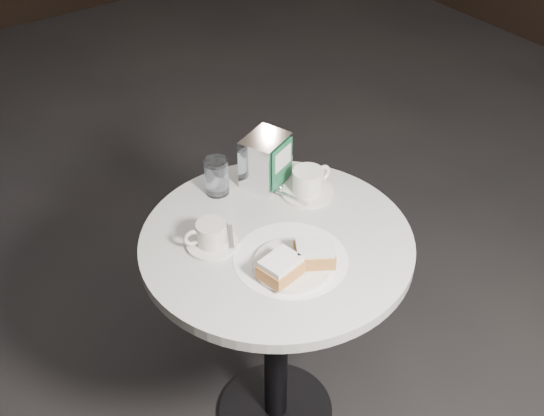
{
  "coord_description": "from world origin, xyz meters",
  "views": [
    {
      "loc": [
        -0.78,
        -1.06,
        1.88
      ],
      "look_at": [
        0.0,
        0.02,
        0.83
      ],
      "focal_mm": 45.0,
      "sensor_mm": 36.0,
      "label": 1
    }
  ],
  "objects": [
    {
      "name": "water_glass_left",
      "position": [
        -0.02,
        0.25,
        0.8
      ],
      "size": [
        0.08,
        0.08,
        0.11
      ],
      "rotation": [
        0.0,
        0.0,
        0.35
      ],
      "color": "white",
      "rests_on": "cafe_table"
    },
    {
      "name": "sugar_spill",
      "position": [
        -0.02,
        -0.08,
        0.75
      ],
      "size": [
        0.35,
        0.35,
        0.0
      ],
      "primitive_type": "cylinder",
      "rotation": [
        0.0,
        0.0,
        0.28
      ],
      "color": "white",
      "rests_on": "cafe_table"
    },
    {
      "name": "coffee_cup_left",
      "position": [
        -0.15,
        0.07,
        0.77
      ],
      "size": [
        0.16,
        0.16,
        0.07
      ],
      "rotation": [
        0.0,
        0.0,
        -0.25
      ],
      "color": "silver",
      "rests_on": "cafe_table"
    },
    {
      "name": "beignet_plate",
      "position": [
        -0.03,
        -0.12,
        0.77
      ],
      "size": [
        0.21,
        0.21,
        0.06
      ],
      "rotation": [
        0.0,
        0.0,
        -0.12
      ],
      "color": "silver",
      "rests_on": "cafe_table"
    },
    {
      "name": "ground",
      "position": [
        0.0,
        0.0,
        0.0
      ],
      "size": [
        7.0,
        7.0,
        0.0
      ],
      "primitive_type": "plane",
      "color": "black",
      "rests_on": "ground"
    },
    {
      "name": "water_glass_right",
      "position": [
        0.09,
        0.21,
        0.8
      ],
      "size": [
        0.09,
        0.09,
        0.12
      ],
      "rotation": [
        0.0,
        0.0,
        -0.19
      ],
      "color": "white",
      "rests_on": "cafe_table"
    },
    {
      "name": "cafe_table",
      "position": [
        0.0,
        0.0,
        0.55
      ],
      "size": [
        0.7,
        0.7,
        0.74
      ],
      "color": "black",
      "rests_on": "ground"
    },
    {
      "name": "napkin_dispenser",
      "position": [
        0.12,
        0.21,
        0.82
      ],
      "size": [
        0.15,
        0.14,
        0.15
      ],
      "rotation": [
        0.0,
        0.0,
        0.39
      ],
      "color": "white",
      "rests_on": "cafe_table"
    },
    {
      "name": "coffee_cup_right",
      "position": [
        0.18,
        0.1,
        0.78
      ],
      "size": [
        0.16,
        0.15,
        0.08
      ],
      "rotation": [
        0.0,
        0.0,
        0.06
      ],
      "color": "silver",
      "rests_on": "cafe_table"
    }
  ]
}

